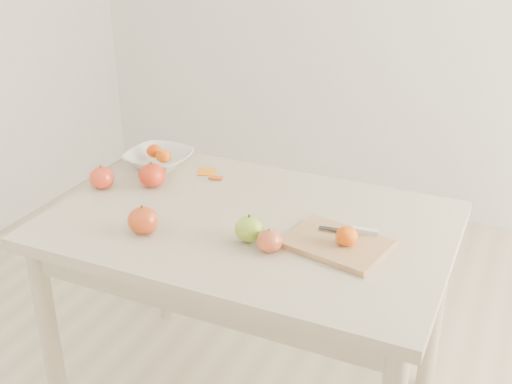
% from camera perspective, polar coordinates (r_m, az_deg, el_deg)
% --- Properties ---
extents(table, '(1.20, 0.80, 0.75)m').
position_cam_1_polar(table, '(1.99, -0.60, -4.96)').
color(table, '#C3B493').
rests_on(table, ground).
extents(cutting_board, '(0.31, 0.25, 0.02)m').
position_cam_1_polar(cutting_board, '(1.81, 7.17, -4.57)').
color(cutting_board, tan).
rests_on(cutting_board, table).
extents(board_tangerine, '(0.06, 0.06, 0.05)m').
position_cam_1_polar(board_tangerine, '(1.78, 8.05, -3.90)').
color(board_tangerine, '#DA6207').
rests_on(board_tangerine, cutting_board).
extents(fruit_bowl, '(0.23, 0.23, 0.06)m').
position_cam_1_polar(fruit_bowl, '(2.32, -8.62, 2.88)').
color(fruit_bowl, white).
rests_on(fruit_bowl, table).
extents(bowl_tangerine_near, '(0.06, 0.06, 0.05)m').
position_cam_1_polar(bowl_tangerine_near, '(2.33, -9.04, 3.62)').
color(bowl_tangerine_near, '#E15707').
rests_on(bowl_tangerine_near, fruit_bowl).
extents(bowl_tangerine_far, '(0.05, 0.05, 0.05)m').
position_cam_1_polar(bowl_tangerine_far, '(2.28, -8.22, 3.18)').
color(bowl_tangerine_far, '#CB4C07').
rests_on(bowl_tangerine_far, fruit_bowl).
extents(orange_peel_a, '(0.07, 0.06, 0.01)m').
position_cam_1_polar(orange_peel_a, '(2.25, -4.41, 1.68)').
color(orange_peel_a, orange).
rests_on(orange_peel_a, table).
extents(orange_peel_b, '(0.05, 0.04, 0.01)m').
position_cam_1_polar(orange_peel_b, '(2.21, -3.59, 1.22)').
color(orange_peel_b, '#C7480E').
rests_on(orange_peel_b, table).
extents(paring_knife, '(0.17, 0.05, 0.01)m').
position_cam_1_polar(paring_knife, '(1.85, 9.24, -3.42)').
color(paring_knife, white).
rests_on(paring_knife, cutting_board).
extents(apple_green, '(0.08, 0.08, 0.08)m').
position_cam_1_polar(apple_green, '(1.81, -0.60, -3.30)').
color(apple_green, '#5D921A').
rests_on(apple_green, table).
extents(apple_red_e, '(0.07, 0.07, 0.06)m').
position_cam_1_polar(apple_red_e, '(1.76, 1.20, -4.39)').
color(apple_red_e, maroon).
rests_on(apple_red_e, table).
extents(apple_red_c, '(0.09, 0.09, 0.08)m').
position_cam_1_polar(apple_red_c, '(1.88, -10.02, -2.50)').
color(apple_red_c, maroon).
rests_on(apple_red_c, table).
extents(apple_red_b, '(0.09, 0.09, 0.08)m').
position_cam_1_polar(apple_red_b, '(2.16, -9.24, 1.47)').
color(apple_red_b, '#9F0E0E').
rests_on(apple_red_b, table).
extents(apple_red_d, '(0.08, 0.08, 0.07)m').
position_cam_1_polar(apple_red_d, '(2.19, -13.55, 1.24)').
color(apple_red_d, '#9B0713').
rests_on(apple_red_d, table).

